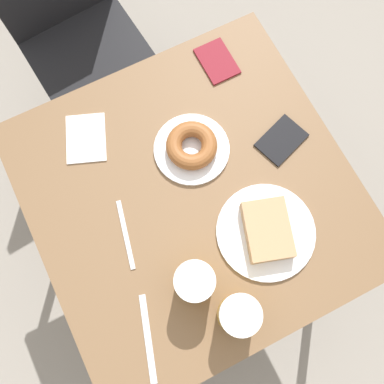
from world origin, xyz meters
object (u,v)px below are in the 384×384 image
Objects in this scene: knife at (148,338)px; passport_far_edge at (217,61)px; plate_with_donut at (192,147)px; beer_mug_left at (195,283)px; chair at (71,23)px; napkin_folded at (86,138)px; plate_with_cake at (267,231)px; fork at (126,234)px; passport_near_edge at (281,140)px; beer_mug_center at (238,315)px.

passport_far_edge reaches higher than knife.
beer_mug_left is (-0.15, -0.32, 0.04)m from plate_with_donut.
knife is (-0.18, -1.06, 0.21)m from chair.
napkin_folded is at bearing -173.44° from passport_far_edge.
chair is 0.61m from passport_far_edge.
plate_with_cake is 0.35m from fork.
knife is 0.76m from passport_far_edge.
beer_mug_left is at bearing -115.61° from plate_with_donut.
beer_mug_left is at bearing -62.08° from fork.
passport_near_edge is (0.47, -0.24, 0.00)m from napkin_folded.
napkin_folded is 0.52m from passport_near_edge.
napkin_folded is 0.54m from knife.
knife is at bearing -165.57° from plate_with_cake.
passport_near_edge is at bearing 5.28° from fork.
napkin_folded is 0.93× the size of fork.
beer_mug_center is (0.06, -0.11, 0.00)m from beer_mug_left.
beer_mug_left is 0.64× the size of knife.
napkin_folded is 0.43m from passport_far_edge.
plate_with_donut is 0.29m from napkin_folded.
fork is 0.55m from passport_far_edge.
plate_with_donut is 1.37× the size of passport_near_edge.
chair is at bearing 114.78° from passport_near_edge.
beer_mug_left is at bearing 21.93° from knife.
beer_mug_center reaches higher than passport_near_edge.
plate_with_cake reaches higher than knife.
plate_with_cake is at bearing 14.43° from knife.
beer_mug_left is at bearing -79.57° from napkin_folded.
beer_mug_center is (-0.16, -0.14, 0.05)m from plate_with_cake.
beer_mug_center is 0.22m from knife.
napkin_folded is at bearing 87.50° from fork.
plate_with_cake is at bearing -55.17° from napkin_folded.
beer_mug_left is at bearing -148.49° from passport_near_edge.
plate_with_donut is 0.44m from beer_mug_center.
chair is at bearing 123.11° from passport_far_edge.
beer_mug_center reaches higher than plate_with_donut.
napkin_folded is at bearing 152.63° from passport_near_edge.
plate_with_cake is 1.24× the size of plate_with_donut.
fork and knife have the same top height.
plate_with_donut is 0.35m from beer_mug_left.
knife is (-0.06, -0.25, -0.00)m from fork.
knife is at bearing -128.98° from plate_with_donut.
passport_near_edge is at bearing -81.50° from passport_far_edge.
plate_with_donut is at bearing 103.29° from plate_with_cake.
plate_with_cake is at bearing -103.44° from passport_far_edge.
knife is (-0.31, -0.38, -0.02)m from plate_with_donut.
chair is 0.73m from plate_with_donut.
beer_mug_center is at bearing -113.91° from passport_far_edge.
passport_near_edge is at bearing -20.48° from plate_with_donut.
plate_with_cake reaches higher than passport_near_edge.
beer_mug_left is (-0.03, -1.00, 0.27)m from chair.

